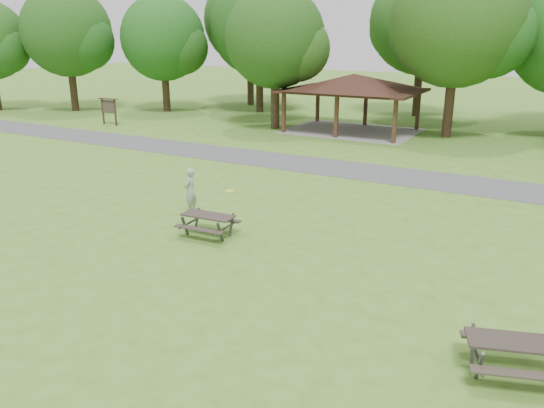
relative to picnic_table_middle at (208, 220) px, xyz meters
The scene contains 15 objects.
ground 3.81m from the picnic_table_middle, 72.50° to the right, with size 160.00×160.00×0.00m, color #477722.
asphalt_path 10.48m from the picnic_table_middle, 83.79° to the left, with size 120.00×3.20×0.02m, color #49494B.
pavilion 20.76m from the picnic_table_middle, 98.00° to the left, with size 8.60×7.01×3.76m.
notice_board 23.75m from the picnic_table_middle, 142.63° to the left, with size 1.60×0.30×1.88m.
tree_row_a 32.99m from the picnic_table_middle, 145.46° to the left, with size 7.56×7.20×9.97m.
tree_row_b 29.98m from the picnic_table_middle, 132.05° to the left, with size 7.14×6.80×9.28m.
tree_row_c 29.08m from the picnic_table_middle, 116.66° to the left, with size 8.19×7.80×10.67m.
tree_row_d 21.13m from the picnic_table_middle, 112.35° to the left, with size 6.93×6.60×9.27m.
tree_row_e 22.55m from the picnic_table_middle, 81.42° to the left, with size 8.40×8.00×11.02m.
tree_deep_a 33.60m from the picnic_table_middle, 118.59° to the left, with size 8.40×8.00×11.38m.
tree_deep_b 30.12m from the picnic_table_middle, 91.49° to the left, with size 8.40×8.00×11.13m.
picnic_table_middle is the anchor object (origin of this frame).
picnic_table_far 9.96m from the picnic_table_middle, 18.88° to the right, with size 2.17×1.94×0.79m.
frisbee_in_flight 1.18m from the picnic_table_middle, 67.26° to the left, with size 0.31×0.31×0.02m.
frisbee_thrower 2.54m from the picnic_table_middle, 140.08° to the left, with size 0.61×0.40×1.66m, color #9D9D9F.
Camera 1 is at (8.46, -9.48, 6.29)m, focal length 35.00 mm.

